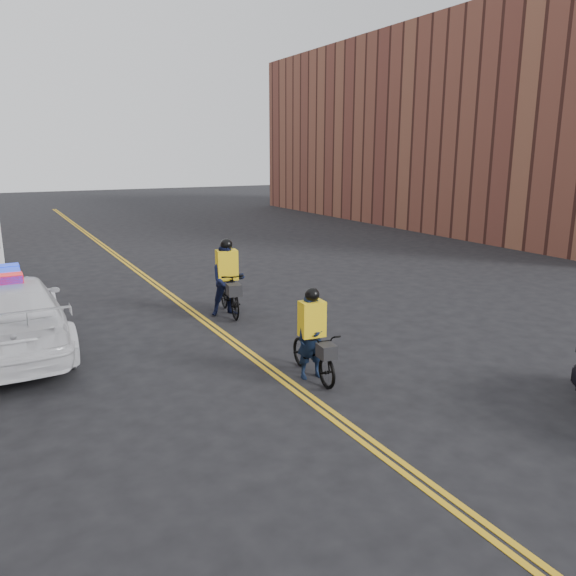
# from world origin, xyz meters

# --- Properties ---
(ground) EXTENTS (120.00, 120.00, 0.00)m
(ground) POSITION_xyz_m (0.00, 0.00, 0.00)
(ground) COLOR black
(ground) RESTS_ON ground
(center_line_left) EXTENTS (0.10, 60.00, 0.01)m
(center_line_left) POSITION_xyz_m (-0.08, 8.00, 0.01)
(center_line_left) COLOR gold
(center_line_left) RESTS_ON ground
(center_line_right) EXTENTS (0.10, 60.00, 0.01)m
(center_line_right) POSITION_xyz_m (0.08, 8.00, 0.01)
(center_line_right) COLOR gold
(center_line_right) RESTS_ON ground
(building_across) EXTENTS (12.00, 30.00, 11.00)m
(building_across) POSITION_xyz_m (22.00, 18.00, 5.50)
(building_across) COLOR brown
(building_across) RESTS_ON ground
(police_cruiser) EXTENTS (2.34, 5.70, 1.81)m
(police_cruiser) POSITION_xyz_m (-4.50, 4.51, 0.83)
(police_cruiser) COLOR white
(police_cruiser) RESTS_ON ground
(cyclist_near) EXTENTS (0.79, 1.86, 1.78)m
(cyclist_near) POSITION_xyz_m (0.53, 0.18, 0.62)
(cyclist_near) COLOR black
(cyclist_near) RESTS_ON ground
(cyclist_far) EXTENTS (1.02, 2.09, 2.05)m
(cyclist_far) POSITION_xyz_m (0.76, 4.93, 0.81)
(cyclist_far) COLOR black
(cyclist_far) RESTS_ON ground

